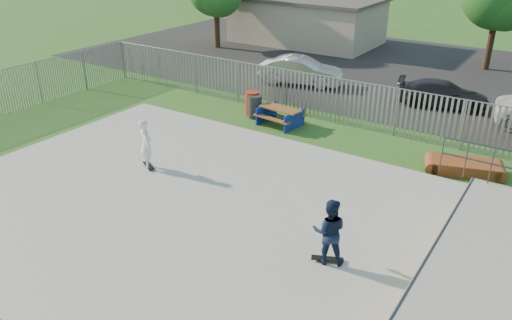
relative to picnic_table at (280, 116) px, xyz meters
The scene contains 15 objects.
ground 7.57m from the picnic_table, 83.34° to the right, with size 120.00×120.00×0.00m, color #336322.
concrete_slab 7.57m from the picnic_table, 83.34° to the right, with size 15.00×12.00×0.15m, color #A3A39E.
fence 3.53m from the picnic_table, 57.32° to the right, with size 26.04×16.02×2.00m.
picnic_table is the anchor object (origin of this frame).
funbox 7.72m from the picnic_table, ahead, with size 2.42×1.70×0.44m.
trash_bin_red 1.76m from the picnic_table, 167.11° to the left, with size 0.64×0.64×1.07m, color maroon.
trash_bin_grey 1.41m from the picnic_table, behind, with size 0.61×0.61×1.01m, color #272729.
parking_lot 11.53m from the picnic_table, 85.64° to the left, with size 40.00×18.00×0.02m, color black.
car_silver 6.19m from the picnic_table, 110.98° to the left, with size 1.54×4.42×1.46m, color silver.
car_dark 8.11m from the picnic_table, 50.69° to the left, with size 1.69×4.16×1.21m, color black.
building 17.09m from the picnic_table, 114.70° to the left, with size 10.40×6.40×3.20m.
skateboard_a 9.89m from the picnic_table, 52.04° to the right, with size 0.81×0.51×0.08m.
skateboard_b 6.56m from the picnic_table, 103.29° to the right, with size 0.80×0.55×0.08m.
skater_navy 9.91m from the picnic_table, 52.04° to the right, with size 0.85×0.66×1.74m, color #131E3C.
skater_white 6.59m from the picnic_table, 103.29° to the right, with size 0.64×0.42×1.74m, color white.
Camera 1 is at (9.39, -9.82, 7.77)m, focal length 35.00 mm.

